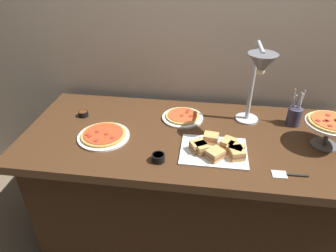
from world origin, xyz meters
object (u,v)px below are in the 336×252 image
object	(u,v)px
heat_lamp	(259,71)
sauce_cup_far	(83,114)
pizza_plate_center	(104,135)
pizza_plate_raised_stand	(330,125)
serving_spatula	(288,175)
sauce_cup_near	(158,157)
utensil_holder	(294,116)
pizza_plate_front	(183,117)
sandwich_platter	(217,149)

from	to	relation	value
heat_lamp	sauce_cup_far	world-z (taller)	heat_lamp
pizza_plate_center	pizza_plate_raised_stand	distance (m)	1.23
pizza_plate_center	serving_spatula	bearing A→B (deg)	-11.18
pizza_plate_center	sauce_cup_near	distance (m)	0.38
sauce_cup_far	serving_spatula	size ratio (longest dim) A/B	0.36
heat_lamp	sauce_cup_near	distance (m)	0.68
sauce_cup_near	serving_spatula	world-z (taller)	sauce_cup_near
pizza_plate_raised_stand	serving_spatula	xyz separation A→B (m)	(-0.24, -0.28, -0.13)
pizza_plate_raised_stand	utensil_holder	xyz separation A→B (m)	(-0.13, 0.21, -0.07)
pizza_plate_front	utensil_holder	distance (m)	0.67
heat_lamp	utensil_holder	bearing A→B (deg)	27.45
sauce_cup_near	utensil_holder	xyz separation A→B (m)	(0.75, 0.47, 0.04)
sauce_cup_far	sauce_cup_near	bearing A→B (deg)	-35.14
heat_lamp	sauce_cup_far	size ratio (longest dim) A/B	8.03
heat_lamp	sauce_cup_near	world-z (taller)	heat_lamp
sandwich_platter	sauce_cup_near	world-z (taller)	sandwich_platter
utensil_holder	sandwich_platter	bearing A→B (deg)	-142.11
pizza_plate_front	pizza_plate_raised_stand	distance (m)	0.82
heat_lamp	utensil_holder	xyz separation A→B (m)	(0.27, 0.14, -0.33)
pizza_plate_raised_stand	sandwich_platter	size ratio (longest dim) A/B	0.73
heat_lamp	sandwich_platter	size ratio (longest dim) A/B	1.43
sandwich_platter	pizza_plate_raised_stand	bearing A→B (deg)	14.13
pizza_plate_center	sauce_cup_near	bearing A→B (deg)	-26.35
pizza_plate_front	sandwich_platter	size ratio (longest dim) A/B	0.74
sauce_cup_far	utensil_holder	distance (m)	1.30
pizza_plate_center	utensil_holder	world-z (taller)	utensil_holder
pizza_plate_center	pizza_plate_raised_stand	world-z (taller)	pizza_plate_raised_stand
heat_lamp	sandwich_platter	xyz separation A→B (m)	(-0.18, -0.21, -0.36)
utensil_holder	serving_spatula	xyz separation A→B (m)	(-0.12, -0.49, -0.06)
pizza_plate_front	pizza_plate_raised_stand	size ratio (longest dim) A/B	1.00
pizza_plate_front	sandwich_platter	bearing A→B (deg)	-57.24
pizza_plate_raised_stand	sauce_cup_far	bearing A→B (deg)	174.86
utensil_holder	sauce_cup_near	bearing A→B (deg)	-148.16
pizza_plate_center	sauce_cup_far	xyz separation A→B (m)	(-0.20, 0.21, 0.01)
pizza_plate_center	sauce_cup_near	size ratio (longest dim) A/B	4.36
sandwich_platter	serving_spatula	bearing A→B (deg)	-21.57
pizza_plate_front	serving_spatula	distance (m)	0.72
utensil_holder	sauce_cup_far	bearing A→B (deg)	-176.45
pizza_plate_front	sauce_cup_far	distance (m)	0.63
pizza_plate_front	pizza_plate_center	distance (m)	0.50
pizza_plate_center	sauce_cup_near	xyz separation A→B (m)	(0.34, -0.17, 0.01)
heat_lamp	serving_spatula	size ratio (longest dim) A/B	2.92
pizza_plate_front	serving_spatula	world-z (taller)	pizza_plate_front
sandwich_platter	utensil_holder	distance (m)	0.58
pizza_plate_raised_stand	sauce_cup_far	world-z (taller)	pizza_plate_raised_stand
sauce_cup_near	serving_spatula	size ratio (longest dim) A/B	0.39
pizza_plate_raised_stand	sandwich_platter	xyz separation A→B (m)	(-0.58, -0.15, -0.10)
sandwich_platter	utensil_holder	size ratio (longest dim) A/B	1.55
pizza_plate_center	sandwich_platter	distance (m)	0.64
sandwich_platter	sauce_cup_near	distance (m)	0.31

